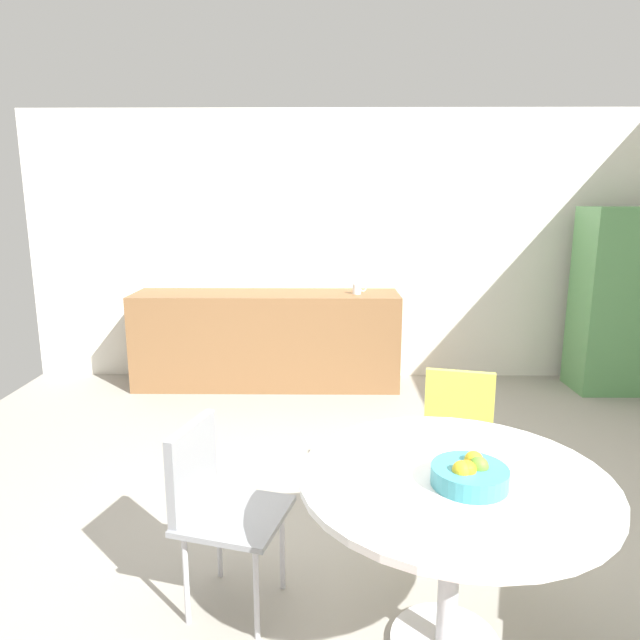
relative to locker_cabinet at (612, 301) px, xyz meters
name	(u,v)px	position (x,y,z in m)	size (l,w,h in m)	color
ground_plane	(341,549)	(-2.55, -2.55, -0.85)	(6.00, 6.00, 0.00)	#9E998E
wall_back	(334,247)	(-2.55, 0.45, 0.45)	(6.00, 0.10, 2.60)	white
counter_block	(267,339)	(-3.20, 0.10, -0.40)	(2.49, 0.60, 0.90)	brown
locker_cabinet	(612,301)	(0.00, 0.00, 0.00)	(0.60, 0.50, 1.70)	#599959
round_table	(453,506)	(-2.15, -3.19, -0.23)	(1.17, 1.17, 0.75)	silver
chair_yellow	(458,429)	(-1.90, -2.22, -0.33)	(0.51, 0.51, 0.83)	silver
chair_gray	(213,494)	(-3.11, -2.93, -0.33)	(0.51, 0.51, 0.83)	silver
fruit_bowl	(470,474)	(-2.11, -3.27, -0.06)	(0.28, 0.28, 0.11)	teal
mug_white	(357,289)	(-2.34, 0.05, 0.10)	(0.13, 0.08, 0.09)	white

